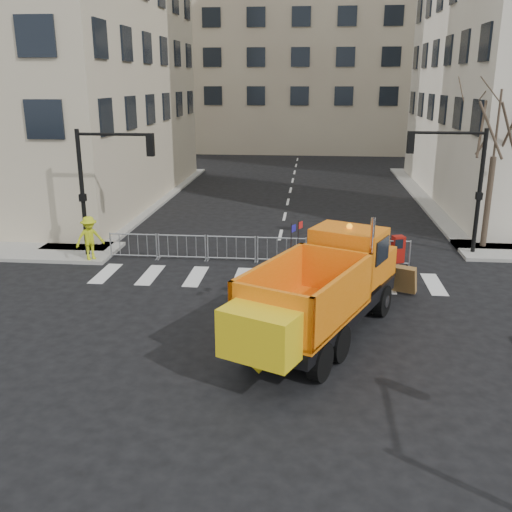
# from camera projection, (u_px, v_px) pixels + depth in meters

# --- Properties ---
(ground) EXTENTS (120.00, 120.00, 0.00)m
(ground) POSITION_uv_depth(u_px,v_px,m) (256.00, 342.00, 16.54)
(ground) COLOR black
(ground) RESTS_ON ground
(sidewalk_back) EXTENTS (64.00, 5.00, 0.15)m
(sidewalk_back) POSITION_uv_depth(u_px,v_px,m) (276.00, 254.00, 24.60)
(sidewalk_back) COLOR gray
(sidewalk_back) RESTS_ON ground
(building_far) EXTENTS (30.00, 18.00, 24.00)m
(building_far) POSITION_uv_depth(u_px,v_px,m) (303.00, 35.00, 62.44)
(building_far) COLOR tan
(building_far) RESTS_ON ground
(traffic_light_left) EXTENTS (0.18, 0.18, 5.40)m
(traffic_light_left) POSITION_uv_depth(u_px,v_px,m) (83.00, 195.00, 23.63)
(traffic_light_left) COLOR black
(traffic_light_left) RESTS_ON ground
(traffic_light_right) EXTENTS (0.18, 0.18, 5.40)m
(traffic_light_right) POSITION_uv_depth(u_px,v_px,m) (479.00, 194.00, 23.98)
(traffic_light_right) COLOR black
(traffic_light_right) RESTS_ON ground
(crowd_barriers) EXTENTS (12.60, 0.60, 1.10)m
(crowd_barriers) POSITION_uv_depth(u_px,v_px,m) (256.00, 249.00, 23.68)
(crowd_barriers) COLOR #9EA0A5
(crowd_barriers) RESTS_ON ground
(street_tree) EXTENTS (3.00, 3.00, 7.50)m
(street_tree) POSITION_uv_depth(u_px,v_px,m) (492.00, 165.00, 24.55)
(street_tree) COLOR #382B21
(street_tree) RESTS_ON ground
(plow_truck) EXTENTS (5.96, 9.24, 3.52)m
(plow_truck) POSITION_uv_depth(u_px,v_px,m) (322.00, 289.00, 16.26)
(plow_truck) COLOR black
(plow_truck) RESTS_ON ground
(cop_a) EXTENTS (0.75, 0.64, 1.73)m
(cop_a) POSITION_uv_depth(u_px,v_px,m) (351.00, 273.00, 19.80)
(cop_a) COLOR black
(cop_a) RESTS_ON ground
(cop_b) EXTENTS (1.01, 0.89, 1.73)m
(cop_b) POSITION_uv_depth(u_px,v_px,m) (381.00, 274.00, 19.66)
(cop_b) COLOR black
(cop_b) RESTS_ON ground
(cop_c) EXTENTS (1.20, 1.07, 1.95)m
(cop_c) POSITION_uv_depth(u_px,v_px,m) (344.00, 255.00, 21.40)
(cop_c) COLOR black
(cop_c) RESTS_ON ground
(worker) EXTENTS (1.34, 1.26, 1.82)m
(worker) POSITION_uv_depth(u_px,v_px,m) (90.00, 238.00, 23.41)
(worker) COLOR #BAC617
(worker) RESTS_ON sidewalk_back
(newspaper_box) EXTENTS (0.55, 0.52, 1.10)m
(newspaper_box) POSITION_uv_depth(u_px,v_px,m) (398.00, 249.00, 23.15)
(newspaper_box) COLOR maroon
(newspaper_box) RESTS_ON sidewalk_back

